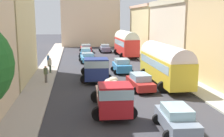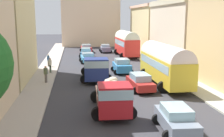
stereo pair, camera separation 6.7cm
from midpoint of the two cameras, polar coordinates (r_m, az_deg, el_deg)
The scene contains 20 objects.
ground_plane at distance 35.35m, azimuth -1.59°, elevation 0.04°, with size 154.00×154.00×0.00m, color #36353B.
sidewalk_left at distance 35.28m, azimuth -13.37°, elevation -0.14°, with size 2.50×70.00×0.14m, color #ADA297.
sidewalk_right at distance 36.85m, azimuth 9.69°, elevation 0.44°, with size 2.50×70.00×0.14m, color #A9AC9E.
building_right_2 at distance 39.47m, azimuth 13.54°, elevation 7.43°, with size 4.50×14.36×8.92m.
building_right_3 at distance 54.29m, azimuth 8.24°, elevation 8.33°, with size 6.03×14.90×8.86m.
distant_church at distance 64.98m, azimuth -4.68°, elevation 10.35°, with size 13.09×7.91×18.73m.
parked_bus_0 at distance 27.07m, azimuth 10.83°, elevation 1.30°, with size 3.26×9.88×3.93m.
parked_bus_1 at distance 45.95m, azimuth 2.93°, elevation 5.45°, with size 3.44×8.85×4.28m.
cargo_truck_0 at distance 18.53m, azimuth 0.11°, elevation -5.72°, with size 3.11×6.56×2.38m.
cargo_truck_1 at distance 28.00m, azimuth -3.47°, elevation -0.04°, with size 3.37×7.01×2.55m.
car_0 at distance 39.75m, azimuth -5.18°, elevation 2.26°, with size 2.51×3.86×1.46m.
car_1 at distance 45.87m, azimuth -5.57°, elevation 3.37°, with size 2.42×4.39×1.49m.
car_2 at distance 51.85m, azimuth -5.49°, elevation 4.22°, with size 2.52×4.17×1.54m.
car_3 at distance 16.25m, azimuth 13.19°, elevation -10.20°, with size 2.35×3.99×1.49m.
car_4 at distance 24.80m, azimuth 5.82°, elevation -2.77°, with size 2.36×4.25×1.49m.
car_5 at distance 32.29m, azimuth 1.99°, elevation 0.55°, with size 2.37×3.62×1.69m.
car_6 at distance 51.72m, azimuth -1.49°, elevation 4.24°, with size 2.26×3.84×1.51m.
pedestrian_0 at distance 36.77m, azimuth -13.25°, elevation 1.75°, with size 0.48×0.48×1.75m.
pedestrian_1 at distance 27.59m, azimuth -13.73°, elevation -1.06°, with size 0.55×0.55×1.82m.
pedestrian_2 at distance 32.44m, azimuth -12.85°, elevation 0.79°, with size 0.36×0.36×1.89m.
Camera 1 is at (-3.92, -7.54, 6.42)m, focal length 43.77 mm.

